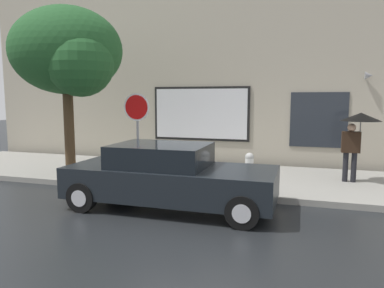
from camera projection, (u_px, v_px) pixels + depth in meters
The scene contains 8 objects.
ground_plane at pixel (189, 209), 7.84m from camera, with size 60.00×60.00×0.00m, color black.
sidewalk at pixel (220, 177), 10.67m from camera, with size 20.00×4.00×0.15m, color gray.
building_facade at pixel (236, 67), 12.61m from camera, with size 20.00×0.67×7.00m.
parked_car at pixel (169, 177), 7.88m from camera, with size 4.52×1.88×1.41m.
fire_hydrant at pixel (249, 169), 9.53m from camera, with size 0.30×0.44×0.83m.
pedestrian_with_umbrella at pixel (358, 126), 9.58m from camera, with size 1.04×1.04×1.87m.
street_tree at pixel (69, 54), 10.03m from camera, with size 3.25×2.76×4.80m.
stop_sign at pixel (137, 119), 9.91m from camera, with size 0.76×0.10×2.39m.
Camera 1 is at (2.32, -7.24, 2.39)m, focal length 33.77 mm.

